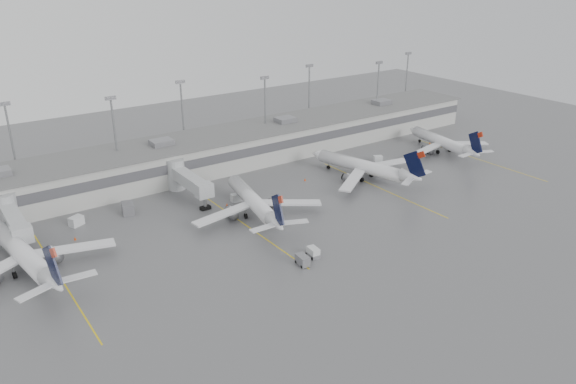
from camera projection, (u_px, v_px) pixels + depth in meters
ground at (401, 250)px, 100.39m from camera, size 260.00×260.00×0.00m
terminal at (237, 146)px, 142.68m from camera, size 152.00×17.00×9.45m
light_masts at (225, 112)px, 144.05m from camera, size 142.40×8.00×20.60m
jet_bridge_left at (11, 217)px, 104.13m from camera, size 4.00×17.20×7.00m
jet_bridge_right at (184, 178)px, 122.66m from camera, size 4.00×17.20×7.00m
stand_markings at (319, 206)px, 118.56m from camera, size 105.25×40.00×0.01m
jet_far_left at (25, 255)px, 92.07m from camera, size 28.61×32.26×10.47m
jet_mid_left at (254, 202)px, 112.72m from camera, size 26.74×30.26×9.89m
jet_mid_right at (365, 167)px, 131.82m from camera, size 26.75×30.39×10.04m
jet_far_right at (443, 142)px, 150.35m from camera, size 25.22×28.49×9.27m
baggage_tug at (313, 253)px, 97.91m from camera, size 2.00×2.87×1.75m
baggage_cart at (303, 260)px, 95.22m from camera, size 1.83×2.88×1.76m
gse_uld_a at (76, 221)px, 109.40m from camera, size 3.11×2.67×1.86m
gse_uld_b at (236, 198)px, 120.46m from camera, size 2.46×1.72×1.68m
gse_uld_c at (378, 159)px, 144.26m from camera, size 2.55×2.18×1.52m
gse_loader at (128, 208)px, 114.54m from camera, size 2.98×3.98×2.23m
cone_a at (75, 238)px, 103.87m from camera, size 0.43×0.43×0.69m
cone_b at (227, 205)px, 118.05m from camera, size 0.48×0.48×0.76m
cone_c at (305, 179)px, 131.81m from camera, size 0.42×0.42×0.67m
cone_d at (430, 143)px, 158.18m from camera, size 0.39×0.39×0.62m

